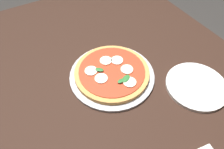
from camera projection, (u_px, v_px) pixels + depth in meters
ground_plane at (119, 147)px, 1.40m from camera, size 6.00×6.00×0.00m
dining_table at (123, 91)px, 0.91m from camera, size 1.52×1.09×0.73m
serving_tray at (112, 75)px, 0.86m from camera, size 0.34×0.34×0.01m
pizza at (112, 72)px, 0.84m from camera, size 0.30×0.30×0.03m
plate_white at (196, 86)px, 0.82m from camera, size 0.24×0.24×0.01m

